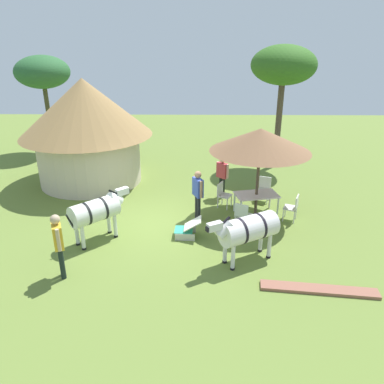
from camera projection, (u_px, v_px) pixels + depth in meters
name	position (u px, v px, depth m)	size (l,w,h in m)	color
ground_plane	(156.00, 223.00, 12.48)	(36.00, 36.00, 0.00)	olive
thatched_hut	(87.00, 126.00, 15.12)	(5.24, 5.24, 4.21)	beige
shade_umbrella	(260.00, 140.00, 12.08)	(3.28, 3.28, 3.00)	brown
patio_dining_table	(256.00, 196.00, 12.84)	(1.57, 1.11, 0.74)	silver
patio_chair_east_end	(293.00, 206.00, 12.43)	(0.56, 0.57, 0.90)	silver
patio_chair_near_lawn	(264.00, 187.00, 13.96)	(0.56, 0.55, 0.90)	white
patio_chair_near_hut	(223.00, 193.00, 13.44)	(0.58, 0.58, 0.90)	silver
patio_chair_west_end	(242.00, 214.00, 11.89)	(0.59, 0.58, 0.90)	silver
guest_beside_umbrella	(222.00, 173.00, 14.06)	(0.45, 0.44, 1.60)	black
guest_behind_table	(198.00, 191.00, 12.32)	(0.38, 0.57, 1.71)	#212228
standing_watcher	(58.00, 240.00, 9.31)	(0.39, 0.58, 1.76)	black
striped_lounge_chair	(187.00, 229.00, 11.54)	(0.83, 0.59, 0.62)	teal
zebra_nearest_camera	(247.00, 229.00, 10.03)	(2.03, 1.39, 1.50)	silver
zebra_by_umbrella	(96.00, 211.00, 11.05)	(1.66, 1.62, 1.51)	silver
acacia_tree_far_lawn	(42.00, 73.00, 18.56)	(2.66, 2.66, 4.82)	#444126
acacia_tree_left_background	(284.00, 66.00, 16.17)	(2.81, 2.81, 5.37)	#4C3D31
brick_patio_kerb	(319.00, 289.00, 9.16)	(2.80, 0.36, 0.08)	#925A47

